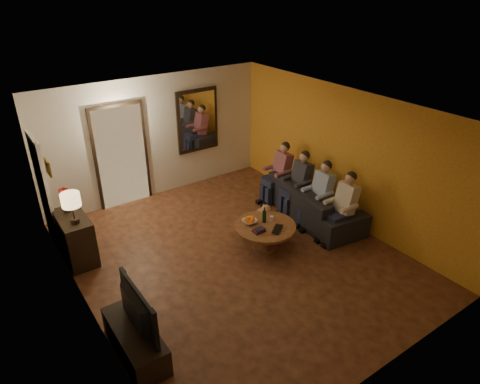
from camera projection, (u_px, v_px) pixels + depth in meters
floor at (236, 256)px, 7.46m from camera, size 5.00×6.00×0.01m
ceiling at (235, 111)px, 6.27m from camera, size 5.00×6.00×0.01m
back_wall at (156, 137)px, 9.06m from camera, size 5.00×0.02×2.60m
front_wall at (389, 292)px, 4.68m from camera, size 5.00×0.02×2.60m
left_wall at (78, 239)px, 5.60m from camera, size 0.02×6.00×2.60m
right_wall at (344, 156)px, 8.14m from camera, size 0.02×6.00×2.60m
orange_accent at (343, 156)px, 8.13m from camera, size 0.01×6.00×2.60m
kitchen_doorway at (121, 157)px, 8.75m from camera, size 1.00×0.06×2.10m
door_trim at (122, 157)px, 8.75m from camera, size 1.12×0.04×2.22m
fridge_glimpse at (134, 161)px, 8.95m from camera, size 0.45×0.03×1.70m
mirror_frame at (197, 121)px, 9.45m from camera, size 1.00×0.05×1.40m
mirror_glass at (198, 121)px, 9.42m from camera, size 0.86×0.02×1.26m
white_door at (44, 192)px, 7.43m from camera, size 0.06×0.85×2.04m
framed_art at (48, 167)px, 6.31m from camera, size 0.03×0.28×0.24m
art_canvas at (49, 167)px, 6.32m from camera, size 0.01×0.22×0.18m
dresser at (76, 238)px, 7.23m from camera, size 0.45×0.93×0.82m
table_lamp at (72, 208)px, 6.76m from camera, size 0.30×0.30×0.54m
flower_vase at (65, 200)px, 7.10m from camera, size 0.14×0.14×0.44m
tv_stand at (135, 341)px, 5.49m from camera, size 0.45×1.21×0.40m
tv at (131, 311)px, 5.26m from camera, size 1.04×0.14×0.60m
sofa at (312, 200)px, 8.57m from camera, size 2.51×1.24×0.70m
person_a at (343, 209)px, 7.75m from camera, size 0.60×0.40×1.20m
person_b at (320, 196)px, 8.19m from camera, size 0.60×0.40×1.20m
person_c at (299, 185)px, 8.63m from camera, size 0.60×0.40×1.20m
person_d at (280, 174)px, 9.06m from camera, size 0.60×0.40×1.20m
dog at (257, 221)px, 7.98m from camera, size 0.58×0.28×0.56m
coffee_table at (265, 236)px, 7.63m from camera, size 1.17×1.17×0.45m
bowl at (250, 221)px, 7.58m from camera, size 0.26×0.26×0.06m
oranges at (250, 218)px, 7.55m from camera, size 0.20×0.20×0.08m
wine_bottle at (264, 215)px, 7.55m from camera, size 0.07×0.07×0.31m
wine_glass at (272, 219)px, 7.63m from camera, size 0.06×0.06×0.10m
book_stack at (259, 230)px, 7.32m from camera, size 0.20×0.15×0.07m
laptop at (280, 230)px, 7.36m from camera, size 0.39×0.37×0.03m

